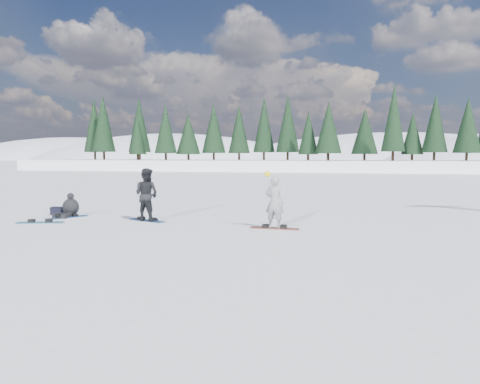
# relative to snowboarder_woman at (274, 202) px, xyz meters

# --- Properties ---
(ground) EXTENTS (420.00, 420.00, 0.00)m
(ground) POSITION_rel_snowboarder_woman_xyz_m (-2.36, -1.04, -0.82)
(ground) COLOR white
(ground) RESTS_ON ground
(alpine_backdrop) EXTENTS (412.50, 227.00, 53.20)m
(alpine_backdrop) POSITION_rel_snowboarder_woman_xyz_m (-14.09, 188.13, -14.80)
(alpine_backdrop) COLOR white
(alpine_backdrop) RESTS_ON ground
(snowboarder_woman) EXTENTS (0.65, 0.48, 1.76)m
(snowboarder_woman) POSITION_rel_snowboarder_woman_xyz_m (0.00, 0.00, 0.00)
(snowboarder_woman) COLOR gray
(snowboarder_woman) RESTS_ON ground
(snowboarder_man) EXTENTS (0.99, 0.84, 1.80)m
(snowboarder_man) POSITION_rel_snowboarder_woman_xyz_m (-4.50, 0.66, 0.08)
(snowboarder_man) COLOR black
(snowboarder_man) RESTS_ON ground
(seated_rider) EXTENTS (0.64, 1.03, 0.86)m
(seated_rider) POSITION_rel_snowboarder_woman_xyz_m (-7.77, 1.12, -0.49)
(seated_rider) COLOR black
(seated_rider) RESTS_ON ground
(gear_bag) EXTENTS (0.47, 0.33, 0.30)m
(gear_bag) POSITION_rel_snowboarder_woman_xyz_m (-8.47, 1.38, -0.67)
(gear_bag) COLOR black
(gear_bag) RESTS_ON ground
(snowboard_woman) EXTENTS (1.51, 0.33, 0.03)m
(snowboard_woman) POSITION_rel_snowboarder_woman_xyz_m (0.00, 0.00, -0.81)
(snowboard_woman) COLOR #9D3B22
(snowboard_woman) RESTS_ON ground
(snowboard_man) EXTENTS (1.50, 0.80, 0.03)m
(snowboard_man) POSITION_rel_snowboarder_woman_xyz_m (-4.50, 0.66, -0.81)
(snowboard_man) COLOR navy
(snowboard_man) RESTS_ON ground
(snowboard_loose_a) EXTENTS (1.01, 1.43, 0.03)m
(snowboard_loose_a) POSITION_rel_snowboarder_woman_xyz_m (-7.63, 0.72, -0.81)
(snowboard_loose_a) COLOR #194C8E
(snowboard_loose_a) RESTS_ON ground
(snowboard_loose_c) EXTENTS (1.51, 0.72, 0.03)m
(snowboard_loose_c) POSITION_rel_snowboarder_woman_xyz_m (-7.72, -0.63, -0.81)
(snowboard_loose_c) COLOR #1A728F
(snowboard_loose_c) RESTS_ON ground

